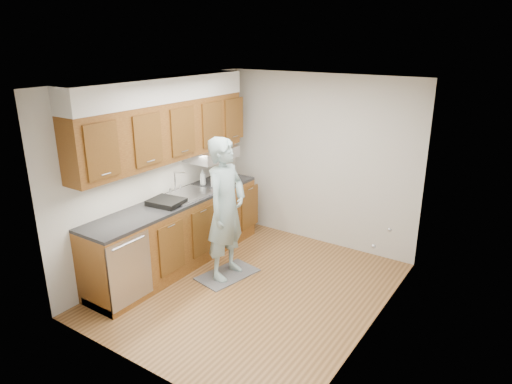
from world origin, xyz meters
TOP-DOWN VIEW (x-y plane):
  - floor at (0.00, 0.00)m, footprint 3.50×3.50m
  - ceiling at (0.00, 0.00)m, footprint 3.50×3.50m
  - wall_left at (-1.50, 0.00)m, footprint 0.02×3.50m
  - wall_right at (1.50, 0.00)m, footprint 0.02×3.50m
  - wall_back at (0.00, 1.75)m, footprint 3.00×0.02m
  - counter at (-1.20, -0.00)m, footprint 0.64×2.80m
  - upper_cabinets at (-1.33, 0.05)m, footprint 0.47×2.80m
  - closet_door at (1.49, 0.30)m, footprint 0.02×1.22m
  - floor_mat at (-0.46, 0.11)m, footprint 0.61×0.86m
  - person at (-0.46, 0.11)m, footprint 0.53×0.76m
  - soap_bottle_a at (-1.31, 0.68)m, footprint 0.10×0.10m
  - soap_bottle_b at (-1.12, 0.72)m, footprint 0.09×0.10m
  - soap_bottle_c at (-1.24, 0.92)m, footprint 0.16×0.16m
  - soda_can at (-1.01, 0.58)m, footprint 0.09×0.09m
  - steel_can at (-0.98, 0.73)m, footprint 0.06×0.06m
  - dish_rack at (-1.17, -0.21)m, footprint 0.46×0.40m

SIDE VIEW (x-z plane):
  - floor at x=0.00m, z-range 0.00..0.00m
  - floor_mat at x=-0.46m, z-range 0.00..0.01m
  - counter at x=-1.20m, z-range -0.16..1.14m
  - dish_rack at x=-1.17m, z-range 0.94..1.01m
  - steel_can at x=-0.98m, z-range 0.94..1.05m
  - soda_can at x=-1.01m, z-range 0.94..1.07m
  - soap_bottle_c at x=-1.24m, z-range 0.94..1.10m
  - closet_door at x=1.49m, z-range 0.00..2.05m
  - soap_bottle_b at x=-1.12m, z-range 0.94..1.15m
  - person at x=-0.46m, z-range 0.01..2.08m
  - soap_bottle_a at x=-1.31m, z-range 0.94..1.18m
  - wall_left at x=-1.50m, z-range 0.00..2.50m
  - wall_right at x=1.50m, z-range 0.00..2.50m
  - wall_back at x=0.00m, z-range 0.00..2.50m
  - upper_cabinets at x=-1.33m, z-range 1.34..2.55m
  - ceiling at x=0.00m, z-range 2.50..2.50m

